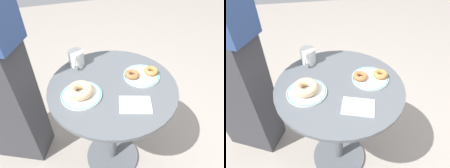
# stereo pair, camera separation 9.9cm
# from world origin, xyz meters

# --- Properties ---
(ground_plane) EXTENTS (7.00, 7.00, 0.02)m
(ground_plane) POSITION_xyz_m (0.00, 0.00, -0.01)
(ground_plane) COLOR #9E9389
(cafe_table) EXTENTS (0.68, 0.68, 0.72)m
(cafe_table) POSITION_xyz_m (0.00, 0.00, 0.48)
(cafe_table) COLOR #565B60
(cafe_table) RESTS_ON ground
(plate_left) EXTENTS (0.20, 0.20, 0.01)m
(plate_left) POSITION_xyz_m (-0.17, -0.04, 0.73)
(plate_left) COLOR white
(plate_left) RESTS_ON cafe_table
(plate_right) EXTENTS (0.20, 0.20, 0.01)m
(plate_right) POSITION_xyz_m (0.17, 0.02, 0.73)
(plate_right) COLOR white
(plate_right) RESTS_ON cafe_table
(donut_glazed) EXTENTS (0.14, 0.14, 0.04)m
(donut_glazed) POSITION_xyz_m (-0.17, -0.03, 0.75)
(donut_glazed) COLOR #E0B789
(donut_glazed) RESTS_ON plate_left
(donut_old_fashioned) EXTENTS (0.11, 0.11, 0.03)m
(donut_old_fashioned) POSITION_xyz_m (0.23, 0.02, 0.75)
(donut_old_fashioned) COLOR #BC7F42
(donut_old_fashioned) RESTS_ON plate_right
(donut_cinnamon) EXTENTS (0.11, 0.11, 0.03)m
(donut_cinnamon) POSITION_xyz_m (0.12, 0.02, 0.75)
(donut_cinnamon) COLOR #A36B3D
(donut_cinnamon) RESTS_ON plate_right
(paper_napkin) EXTENTS (0.18, 0.15, 0.01)m
(paper_napkin) POSITION_xyz_m (0.06, -0.17, 0.72)
(paper_napkin) COLOR white
(paper_napkin) RESTS_ON cafe_table
(coffee_mug) EXTENTS (0.09, 0.13, 0.09)m
(coffee_mug) POSITION_xyz_m (-0.14, 0.23, 0.77)
(coffee_mug) COLOR white
(coffee_mug) RESTS_ON cafe_table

